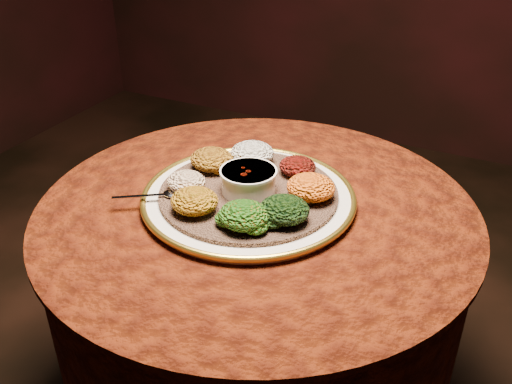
% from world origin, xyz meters
% --- Properties ---
extents(table, '(0.96, 0.96, 0.73)m').
position_xyz_m(table, '(0.00, 0.00, 0.55)').
color(table, black).
rests_on(table, ground).
extents(platter, '(0.59, 0.59, 0.02)m').
position_xyz_m(platter, '(-0.02, 0.01, 0.75)').
color(platter, beige).
rests_on(platter, table).
extents(injera, '(0.48, 0.48, 0.01)m').
position_xyz_m(injera, '(-0.02, 0.01, 0.76)').
color(injera, brown).
rests_on(injera, platter).
extents(stew_bowl, '(0.12, 0.12, 0.05)m').
position_xyz_m(stew_bowl, '(-0.02, 0.01, 0.79)').
color(stew_bowl, white).
rests_on(stew_bowl, injera).
extents(spoon, '(0.13, 0.09, 0.01)m').
position_xyz_m(spoon, '(-0.17, -0.09, 0.77)').
color(spoon, silver).
rests_on(spoon, injera).
extents(portion_ayib, '(0.10, 0.10, 0.05)m').
position_xyz_m(portion_ayib, '(-0.07, 0.13, 0.79)').
color(portion_ayib, white).
rests_on(portion_ayib, injera).
extents(portion_kitfo, '(0.08, 0.08, 0.04)m').
position_xyz_m(portion_kitfo, '(0.04, 0.12, 0.78)').
color(portion_kitfo, black).
rests_on(portion_kitfo, injera).
extents(portion_tikil, '(0.10, 0.10, 0.05)m').
position_xyz_m(portion_tikil, '(0.11, 0.04, 0.79)').
color(portion_tikil, '#B2640E').
rests_on(portion_tikil, injera).
extents(portion_gomen, '(0.10, 0.10, 0.05)m').
position_xyz_m(portion_gomen, '(0.09, -0.06, 0.79)').
color(portion_gomen, black).
rests_on(portion_gomen, injera).
extents(portion_mixveg, '(0.10, 0.10, 0.05)m').
position_xyz_m(portion_mixveg, '(0.03, -0.12, 0.79)').
color(portion_mixveg, '#A13D0A').
rests_on(portion_mixveg, injera).
extents(portion_kik, '(0.10, 0.09, 0.05)m').
position_xyz_m(portion_kik, '(-0.09, -0.11, 0.79)').
color(portion_kik, '#A7610E').
rests_on(portion_kik, injera).
extents(portion_timatim, '(0.09, 0.08, 0.04)m').
position_xyz_m(portion_timatim, '(-0.15, -0.05, 0.78)').
color(portion_timatim, maroon).
rests_on(portion_timatim, injera).
extents(portion_shiro, '(0.10, 0.10, 0.05)m').
position_xyz_m(portion_shiro, '(-0.15, 0.06, 0.79)').
color(portion_shiro, '#9D6612').
rests_on(portion_shiro, injera).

